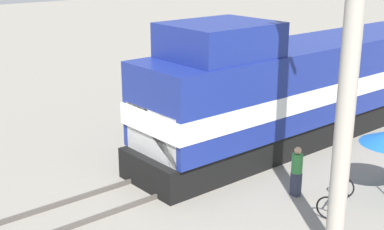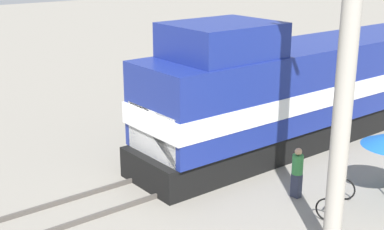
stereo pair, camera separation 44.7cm
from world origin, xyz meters
TOP-DOWN VIEW (x-y plane):
  - ground_plane at (0.00, 0.00)m, footprint 120.00×120.00m
  - rail_near at (-0.72, 0.00)m, footprint 0.08×42.43m
  - rail_far at (0.72, 0.00)m, footprint 0.08×42.43m
  - locomotive at (0.00, 3.42)m, footprint 3.08×15.92m
  - utility_pole at (5.99, -2.43)m, footprint 1.80×0.44m
  - person_bystander at (3.27, -0.62)m, footprint 0.34×0.34m
  - bicycle at (4.57, -0.37)m, footprint 1.23×1.78m

SIDE VIEW (x-z plane):
  - ground_plane at x=0.00m, z-range 0.00..0.00m
  - rail_near at x=-0.72m, z-range 0.00..0.15m
  - rail_far at x=0.72m, z-range 0.00..0.15m
  - bicycle at x=4.57m, z-range 0.01..0.71m
  - person_bystander at x=3.27m, z-range 0.06..1.65m
  - locomotive at x=0.00m, z-range -0.41..4.60m
  - utility_pole at x=5.99m, z-range 0.05..11.39m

